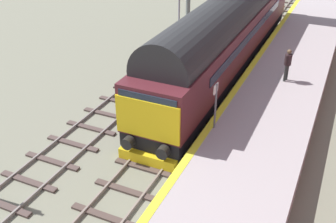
# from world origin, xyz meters

# --- Properties ---
(ground_plane) EXTENTS (140.00, 140.00, 0.00)m
(ground_plane) POSITION_xyz_m (0.00, 0.00, 0.00)
(ground_plane) COLOR slate
(ground_plane) RESTS_ON ground
(track_main) EXTENTS (2.50, 60.00, 0.15)m
(track_main) POSITION_xyz_m (0.00, 0.00, 0.06)
(track_main) COLOR gray
(track_main) RESTS_ON ground
(track_adjacent_west) EXTENTS (2.50, 60.00, 0.15)m
(track_adjacent_west) POSITION_xyz_m (-3.54, -0.00, 0.05)
(track_adjacent_west) COLOR gray
(track_adjacent_west) RESTS_ON ground
(station_platform) EXTENTS (4.00, 44.00, 1.01)m
(station_platform) POSITION_xyz_m (3.60, 0.00, 0.50)
(station_platform) COLOR #A59C9D
(station_platform) RESTS_ON ground
(diesel_locomotive) EXTENTS (2.74, 20.34, 4.68)m
(diesel_locomotive) POSITION_xyz_m (0.00, 5.34, 2.49)
(diesel_locomotive) COLOR black
(diesel_locomotive) RESTS_ON ground
(platform_number_sign) EXTENTS (0.10, 0.44, 1.94)m
(platform_number_sign) POSITION_xyz_m (1.94, -2.52, 2.30)
(platform_number_sign) COLOR slate
(platform_number_sign) RESTS_ON station_platform
(waiting_passenger) EXTENTS (0.42, 0.50, 1.64)m
(waiting_passenger) POSITION_xyz_m (3.73, 3.23, 1.99)
(waiting_passenger) COLOR #2D312F
(waiting_passenger) RESTS_ON station_platform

